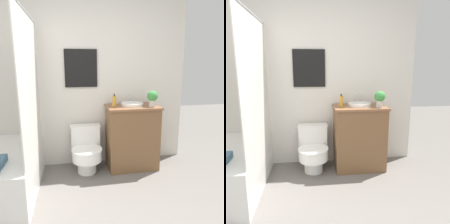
% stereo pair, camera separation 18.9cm
% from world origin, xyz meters
% --- Properties ---
extents(wall_back, '(3.28, 0.07, 2.50)m').
position_xyz_m(wall_back, '(0.00, 1.92, 1.25)').
color(wall_back, silver).
rests_on(wall_back, ground_plane).
extents(shower_area, '(0.67, 1.31, 1.98)m').
position_xyz_m(shower_area, '(-0.79, 1.24, 0.30)').
color(shower_area, white).
rests_on(shower_area, ground_plane).
extents(toilet, '(0.42, 0.53, 0.62)m').
position_xyz_m(toilet, '(0.13, 1.63, 0.30)').
color(toilet, white).
rests_on(toilet, ground_plane).
extents(vanity, '(0.72, 0.49, 0.89)m').
position_xyz_m(vanity, '(0.77, 1.64, 0.45)').
color(vanity, brown).
rests_on(vanity, ground_plane).
extents(sink, '(0.31, 0.35, 0.13)m').
position_xyz_m(sink, '(0.77, 1.66, 0.91)').
color(sink, white).
rests_on(sink, vanity).
extents(soap_bottle, '(0.05, 0.05, 0.17)m').
position_xyz_m(soap_bottle, '(0.52, 1.63, 0.97)').
color(soap_bottle, gold).
rests_on(soap_bottle, vanity).
extents(potted_plant, '(0.15, 0.15, 0.22)m').
position_xyz_m(potted_plant, '(1.02, 1.53, 1.02)').
color(potted_plant, beige).
rests_on(potted_plant, vanity).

